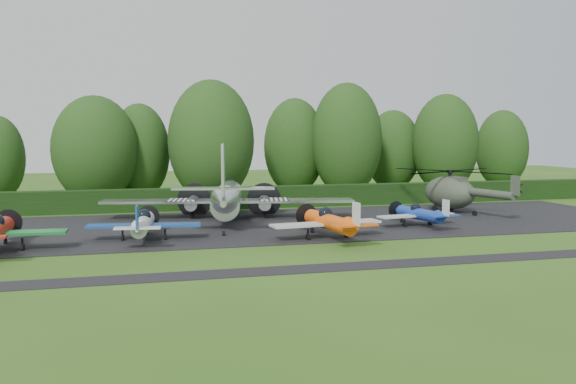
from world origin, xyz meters
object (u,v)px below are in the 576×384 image
object	(u,v)px
light_plane_orange	(329,222)
light_plane_blue	(420,214)
light_plane_white	(143,224)
helicopter	(450,190)
sign_board	(493,190)
transport_plane	(228,198)

from	to	relation	value
light_plane_orange	light_plane_blue	bearing A→B (deg)	30.47
light_plane_white	helicopter	bearing A→B (deg)	9.70
light_plane_orange	helicopter	xyz separation A→B (m)	(14.95, 11.04, 0.80)
light_plane_white	sign_board	world-z (taller)	light_plane_white
light_plane_white	sign_board	xyz separation A→B (m)	(35.71, 15.63, -0.08)
light_plane_white	light_plane_blue	bearing A→B (deg)	-4.73
transport_plane	sign_board	xyz separation A→B (m)	(28.75, 7.59, -0.73)
helicopter	sign_board	xyz separation A→B (m)	(8.92, 7.16, -0.92)
transport_plane	sign_board	distance (m)	29.74
light_plane_blue	helicopter	distance (m)	9.97
light_plane_blue	helicopter	bearing A→B (deg)	57.27
light_plane_blue	sign_board	xyz separation A→B (m)	(15.55, 14.54, 0.09)
transport_plane	light_plane_white	distance (m)	10.66
light_plane_blue	sign_board	size ratio (longest dim) A/B	2.29
light_plane_white	light_plane_orange	world-z (taller)	light_plane_orange
helicopter	light_plane_blue	bearing A→B (deg)	-119.03
sign_board	light_plane_orange	bearing A→B (deg)	-138.06
helicopter	sign_board	size ratio (longest dim) A/B	4.75
sign_board	light_plane_blue	bearing A→B (deg)	-132.31
transport_plane	light_plane_white	xyz separation A→B (m)	(-6.97, -8.04, -0.65)
light_plane_blue	helicopter	xyz separation A→B (m)	(6.63, 7.38, 1.02)
transport_plane	light_plane_blue	world-z (taller)	transport_plane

